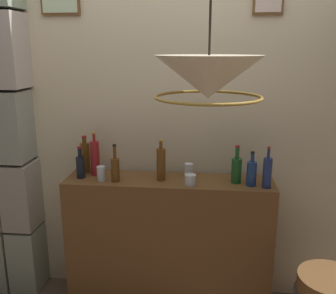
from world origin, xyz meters
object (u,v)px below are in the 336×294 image
Objects in this scene: liquor_bottle_vodka at (161,164)px; pendant_lamp at (209,78)px; liquor_bottle_bourbon at (252,173)px; liquor_bottle_gin at (80,166)px; liquor_bottle_sherry at (115,169)px; liquor_bottle_rum at (267,172)px; liquor_bottle_rye at (236,169)px; liquor_bottle_brandy at (85,157)px; glass_tumbler_highball at (190,180)px; glass_tumbler_rocks at (189,171)px; liquor_bottle_vermouth at (95,158)px; glass_tumbler_shot at (101,173)px.

pendant_lamp is (0.31, -0.59, 0.63)m from liquor_bottle_vodka.
liquor_bottle_bourbon is 1.03× the size of liquor_bottle_gin.
liquor_bottle_rum reaches higher than liquor_bottle_sherry.
liquor_bottle_bourbon is at bearing -25.98° from liquor_bottle_rye.
liquor_bottle_rye is 1.10m from liquor_bottle_brandy.
pendant_lamp is at bearing -62.14° from liquor_bottle_vodka.
glass_tumbler_highball is at bearing 101.35° from pendant_lamp.
liquor_bottle_bourbon is 0.44m from glass_tumbler_rocks.
glass_tumbler_highball is at bearing -19.67° from liquor_bottle_vodka.
pendant_lamp is at bearing -119.22° from liquor_bottle_bourbon.
liquor_bottle_sherry is 0.91× the size of liquor_bottle_vodka.
pendant_lamp is (0.62, -0.53, 0.66)m from liquor_bottle_sherry.
pendant_lamp is (0.80, -0.65, 0.62)m from liquor_bottle_vermouth.
glass_tumbler_highball is (-0.50, -0.00, -0.07)m from liquor_bottle_rum.
liquor_bottle_vermouth is 0.53× the size of pendant_lamp.
liquor_bottle_sherry is 2.58× the size of glass_tumbler_rocks.
glass_tumbler_rocks is (0.19, 0.08, -0.07)m from liquor_bottle_vodka.
glass_tumbler_shot is (-0.10, 0.01, -0.04)m from liquor_bottle_sherry.
liquor_bottle_sherry is at bearing -32.95° from liquor_bottle_brandy.
liquor_bottle_vodka reaches higher than liquor_bottle_rye.
liquor_bottle_gin is 3.03× the size of glass_tumbler_highball.
liquor_bottle_rye is 0.11m from liquor_bottle_bourbon.
liquor_bottle_brandy is 0.95× the size of liquor_bottle_vodka.
glass_tumbler_highball is 0.75× the size of glass_tumbler_shot.
liquor_bottle_vodka is at bearing 10.88° from liquor_bottle_sherry.
liquor_bottle_gin is at bearing -179.25° from liquor_bottle_rye.
liquor_bottle_rye is 2.59× the size of glass_tumbler_shot.
liquor_bottle_rum reaches higher than liquor_bottle_rye.
liquor_bottle_brandy is at bearing 92.17° from liquor_bottle_gin.
glass_tumbler_shot is (-0.62, 0.02, 0.01)m from glass_tumbler_highball.
liquor_bottle_brandy is at bearing 174.12° from liquor_bottle_rye.
liquor_bottle_sherry is 0.83× the size of liquor_bottle_vermouth.
pendant_lamp is (0.88, -0.57, 0.66)m from liquor_bottle_gin.
liquor_bottle_bourbon is at bearing 164.19° from liquor_bottle_rum.
liquor_bottle_bourbon reaches higher than glass_tumbler_shot.
liquor_bottle_brandy is (-1.10, 0.11, 0.02)m from liquor_bottle_rye.
glass_tumbler_rocks is at bearing 97.30° from glass_tumbler_highball.
liquor_bottle_rye is 0.52m from liquor_bottle_vodka.
liquor_bottle_sherry is 1.15× the size of liquor_bottle_gin.
liquor_bottle_bourbon is (0.92, 0.01, -0.00)m from liquor_bottle_sherry.
glass_tumbler_shot is 1.14m from pendant_lamp.
glass_tumbler_rocks is at bearing 11.86° from glass_tumbler_shot.
liquor_bottle_vodka is at bearing -158.26° from glass_tumbler_rocks.
liquor_bottle_sherry reaches higher than liquor_bottle_bourbon.
glass_tumbler_highball is at bearing -1.61° from liquor_bottle_sherry.
liquor_bottle_vermouth is (-1.10, 0.10, 0.04)m from liquor_bottle_bourbon.
liquor_bottle_sherry is 1.02m from liquor_bottle_rum.
liquor_bottle_vermouth reaches higher than glass_tumbler_highball.
liquor_bottle_vodka is 1.27× the size of liquor_bottle_gin.
liquor_bottle_vermouth is 0.15m from glass_tumbler_shot.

